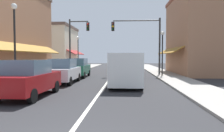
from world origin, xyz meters
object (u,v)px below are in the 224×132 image
van_in_lane (126,68)px  traffic_signal_mast_arm (143,36)px  parked_car_nearest_left (29,79)px  traffic_signal_left_corner (76,39)px  parked_car_second_left (63,71)px  parked_car_third_left (78,68)px  street_lamp_left_far (78,48)px  street_lamp_right_mid (162,46)px  street_lamp_left_near (15,32)px

van_in_lane → traffic_signal_mast_arm: (1.72, 7.69, 2.81)m
parked_car_nearest_left → traffic_signal_left_corner: size_ratio=0.68×
parked_car_nearest_left → traffic_signal_left_corner: traffic_signal_left_corner is taller
parked_car_second_left → parked_car_third_left: bearing=88.9°
parked_car_third_left → traffic_signal_mast_arm: (6.19, 2.11, 3.08)m
traffic_signal_mast_arm → parked_car_second_left: bearing=-133.1°
parked_car_nearest_left → traffic_signal_mast_arm: traffic_signal_mast_arm is taller
parked_car_second_left → van_in_lane: size_ratio=0.79×
parked_car_second_left → street_lamp_left_far: size_ratio=0.90×
parked_car_third_left → street_lamp_left_far: (-1.89, 8.32, 2.23)m
parked_car_nearest_left → van_in_lane: 6.14m
parked_car_second_left → street_lamp_left_far: 13.18m
street_lamp_right_mid → street_lamp_left_far: street_lamp_left_far is taller
parked_car_nearest_left → street_lamp_left_far: street_lamp_left_far is taller
traffic_signal_left_corner → street_lamp_left_far: (-0.84, 4.74, -0.79)m
traffic_signal_mast_arm → traffic_signal_left_corner: traffic_signal_left_corner is taller
traffic_signal_mast_arm → street_lamp_left_far: size_ratio=1.27×
traffic_signal_mast_arm → street_lamp_right_mid: size_ratio=1.35×
traffic_signal_mast_arm → parked_car_nearest_left: bearing=-118.3°
traffic_signal_left_corner → street_lamp_right_mid: traffic_signal_left_corner is taller
parked_car_second_left → parked_car_third_left: (0.02, 4.54, 0.00)m
parked_car_second_left → street_lamp_left_far: (-1.88, 12.86, 2.23)m
street_lamp_right_mid → parked_car_second_left: bearing=-146.4°
parked_car_third_left → traffic_signal_mast_arm: traffic_signal_mast_arm is taller
street_lamp_left_near → parked_car_second_left: bearing=51.9°
street_lamp_left_far → traffic_signal_mast_arm: bearing=-37.5°
parked_car_second_left → parked_car_third_left: 4.54m
van_in_lane → traffic_signal_mast_arm: traffic_signal_mast_arm is taller
traffic_signal_mast_arm → traffic_signal_left_corner: 7.39m
parked_car_second_left → parked_car_third_left: same height
parked_car_third_left → traffic_signal_mast_arm: bearing=18.0°
street_lamp_left_near → street_lamp_left_far: size_ratio=1.10×
parked_car_third_left → parked_car_nearest_left: bearing=-91.5°
traffic_signal_mast_arm → traffic_signal_left_corner: bearing=168.5°
parked_car_second_left → traffic_signal_mast_arm: bearing=46.1°
traffic_signal_left_corner → street_lamp_left_far: size_ratio=1.32×
street_lamp_right_mid → parked_car_nearest_left: bearing=-127.8°
van_in_lane → traffic_signal_left_corner: 11.05m
parked_car_nearest_left → traffic_signal_mast_arm: bearing=62.7°
traffic_signal_mast_arm → parked_car_third_left: bearing=-161.2°
traffic_signal_left_corner → street_lamp_right_mid: 9.44m
street_lamp_right_mid → street_lamp_left_far: bearing=142.2°
street_lamp_left_near → street_lamp_left_far: street_lamp_left_near is taller
street_lamp_right_mid → traffic_signal_left_corner: bearing=162.3°
parked_car_second_left → street_lamp_left_near: size_ratio=0.82×
parked_car_nearest_left → van_in_lane: (4.60, 4.05, 0.27)m
parked_car_third_left → street_lamp_right_mid: (7.90, 0.73, 2.07)m
parked_car_third_left → street_lamp_left_near: street_lamp_left_near is taller
parked_car_nearest_left → street_lamp_left_near: (-1.98, 2.41, 2.50)m
parked_car_nearest_left → traffic_signal_mast_arm: (6.32, 11.74, 3.08)m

